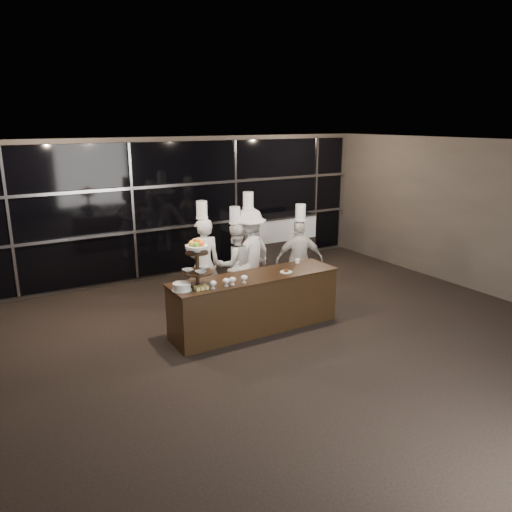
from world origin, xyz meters
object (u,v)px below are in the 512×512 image
display_case (280,238)px  chef_c (248,255)px  chef_b (235,264)px  buffet_counter (255,302)px  layer_cake (182,287)px  chef_d (299,259)px  display_stand (197,259)px  chef_a (203,263)px

display_case → chef_c: chef_c is taller
chef_b → chef_c: 0.32m
chef_b → buffet_counter: bearing=-103.7°
layer_cake → chef_d: chef_d is taller
display_stand → layer_cake: (-0.28, -0.05, -0.37)m
chef_a → layer_cake: bearing=-126.5°
display_case → chef_d: 2.16m
buffet_counter → chef_c: size_ratio=1.36×
chef_a → chef_b: 0.63m
chef_c → buffet_counter: bearing=-115.7°
display_stand → chef_d: chef_d is taller
display_stand → chef_d: size_ratio=0.41×
buffet_counter → layer_cake: size_ratio=9.47×
layer_cake → chef_c: (1.87, 1.27, -0.07)m
display_stand → chef_c: size_ratio=0.36×
display_case → chef_b: 2.63m
display_case → chef_c: bearing=-138.4°
chef_b → chef_c: bearing=7.6°
buffet_counter → chef_a: size_ratio=1.43×
display_stand → chef_d: (2.47, 0.82, -0.55)m
buffet_counter → chef_b: 1.25m
chef_a → chef_c: size_ratio=0.96×
display_case → chef_d: bearing=-114.2°
display_case → chef_b: (-2.07, -1.61, 0.10)m
layer_cake → chef_c: 2.26m
buffet_counter → chef_a: bearing=105.0°
chef_a → chef_d: size_ratio=1.08×
layer_cake → chef_a: (0.95, 1.29, -0.10)m
layer_cake → display_stand: bearing=10.1°
layer_cake → chef_d: size_ratio=0.16×
chef_b → chef_d: bearing=-16.8°
layer_cake → chef_b: 2.00m
buffet_counter → display_case: (2.36, 2.79, 0.22)m
display_stand → chef_b: 1.83m
chef_b → chef_a: bearing=174.8°
chef_b → chef_c: chef_c is taller
display_stand → display_case: (3.36, 2.79, -0.65)m
buffet_counter → chef_d: (1.47, 0.82, 0.32)m
display_case → chef_b: bearing=-142.1°
chef_b → display_case: bearing=37.9°
chef_c → layer_cake: bearing=-145.8°
buffet_counter → display_case: display_case is taller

